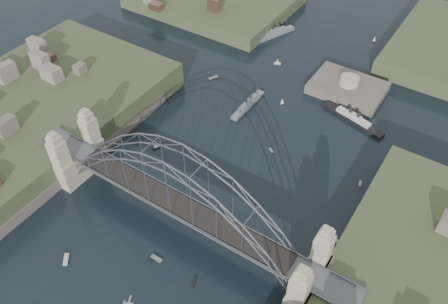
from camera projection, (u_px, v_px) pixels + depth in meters
ground at (182, 228)px, 106.10m from camera, size 500.00×500.00×0.00m
bridge at (178, 194)px, 97.41m from camera, size 84.00×13.80×24.60m
shore_west at (17, 131)px, 126.98m from camera, size 50.50×90.00×12.00m
headland_nw at (215, 3)px, 183.46m from camera, size 60.00×45.00×9.00m
fort_island at (346, 93)px, 143.19m from camera, size 22.00×16.00×9.40m
naval_cruiser_near at (248, 104)px, 137.29m from camera, size 2.37×15.75×4.72m
naval_cruiser_far at (275, 33)px, 166.34m from camera, size 8.20×16.03×5.53m
ocean_liner at (353, 119)px, 132.45m from camera, size 20.21×7.78×4.95m
aeroplane at (128, 303)px, 87.21m from camera, size 2.03×3.27×0.51m
small_boat_a at (157, 147)px, 124.96m from camera, size 1.81×2.94×1.43m
small_boat_b at (271, 150)px, 124.14m from camera, size 1.89×1.57×0.45m
small_boat_c at (156, 259)px, 100.10m from camera, size 2.80×1.01×0.45m
small_boat_d at (360, 184)px, 115.61m from camera, size 0.97×1.96×0.45m
small_boat_e at (213, 78)px, 148.00m from camera, size 2.38×3.41×0.45m
small_boat_f at (282, 101)px, 137.98m from camera, size 1.02×1.52×2.38m
small_boat_h at (278, 62)px, 153.25m from camera, size 2.37×1.77×2.38m
small_boat_i at (338, 242)px, 102.98m from camera, size 2.17×0.76×1.43m
small_boat_j at (66, 259)px, 99.95m from camera, size 2.63×2.91×0.45m
small_boat_k at (374, 39)px, 163.35m from camera, size 1.67×1.89×2.38m
small_boat_l at (125, 104)px, 138.49m from camera, size 0.98×2.70×0.45m
small_boat_m at (194, 282)px, 96.00m from camera, size 1.33×2.18×0.45m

